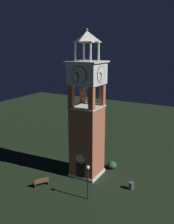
% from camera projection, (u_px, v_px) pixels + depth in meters
% --- Properties ---
extents(ground, '(80.00, 80.00, 0.00)m').
position_uv_depth(ground, '(87.00, 174.00, 29.41)').
color(ground, black).
extents(clock_tower, '(3.65, 3.65, 16.41)m').
position_uv_depth(clock_tower, '(87.00, 120.00, 27.71)').
color(clock_tower, '#AD5B42').
rests_on(clock_tower, ground).
extents(park_bench, '(1.24, 1.58, 0.95)m').
position_uv_depth(park_bench, '(41.00, 182.00, 26.70)').
color(park_bench, brown).
rests_on(park_bench, ground).
extents(lamp_post, '(0.36, 0.36, 3.62)m').
position_uv_depth(lamp_post, '(88.00, 176.00, 23.87)').
color(lamp_post, black).
rests_on(lamp_post, ground).
extents(trash_bin, '(0.52, 0.52, 0.80)m').
position_uv_depth(trash_bin, '(131.00, 186.00, 26.12)').
color(trash_bin, '#4C4C51').
rests_on(trash_bin, ground).
extents(shrub_near_entry, '(1.14, 1.14, 0.90)m').
position_uv_depth(shrub_near_entry, '(112.00, 165.00, 30.59)').
color(shrub_near_entry, '#28562D').
rests_on(shrub_near_entry, ground).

